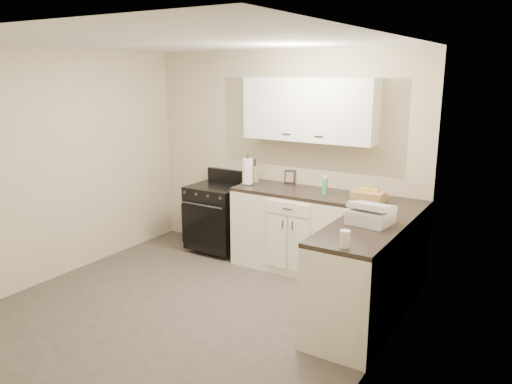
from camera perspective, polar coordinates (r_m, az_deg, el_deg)
The scene contains 20 objects.
floor at distance 5.01m, azimuth -7.50°, elevation -13.24°, with size 3.60×3.60×0.00m, color #473F38.
ceiling at distance 4.48m, azimuth -8.53°, elevation 16.64°, with size 3.60×3.60×0.00m, color white.
wall_back at distance 6.05m, azimuth 2.94°, elevation 4.07°, with size 3.60×3.60×0.00m, color beige.
wall_right at distance 3.73m, azimuth 13.90°, elevation -2.39°, with size 3.60×3.60×0.00m, color beige.
wall_left at distance 5.88m, azimuth -21.66°, elevation 2.84°, with size 3.60×3.60×0.00m, color beige.
base_cabinets_back at distance 5.79m, azimuth 5.10°, elevation -4.57°, with size 1.55×0.60×0.90m, color white.
base_cabinets_right at distance 4.84m, azimuth 13.12°, elevation -8.61°, with size 0.60×1.90×0.90m, color white.
countertop_back at distance 5.66m, azimuth 5.20°, elevation -0.04°, with size 1.55×0.60×0.04m, color black.
countertop_right at distance 4.69m, azimuth 13.43°, elevation -3.28°, with size 0.60×1.90×0.04m, color black.
upper_cabinets at distance 5.65m, azimuth 6.10°, elevation 9.36°, with size 1.55×0.30×0.70m, color white.
stove at distance 6.35m, azimuth -4.52°, elevation -2.80°, with size 0.66×0.56×0.80m, color black.
knife_block at distance 6.04m, azimuth -0.29°, elevation 2.06°, with size 0.09×0.08×0.20m, color tan.
paper_towel at distance 5.93m, azimuth -0.96°, elevation 2.35°, with size 0.13×0.13×0.31m, color white.
soap_bottle at distance 5.49m, azimuth 7.87°, elevation 0.63°, with size 0.06×0.06×0.18m, color #45B36B.
picture_frame at distance 5.99m, azimuth 3.91°, elevation 1.74°, with size 0.13×0.02×0.16m, color black.
wicker_basket at distance 5.27m, azimuth 12.72°, elevation -0.53°, with size 0.32×0.22×0.11m, color #A9874F.
countertop_grill at distance 4.53m, azimuth 12.97°, elevation -2.76°, with size 0.34×0.32×0.13m, color white.
glass_jar at distance 3.88m, azimuth 10.13°, elevation -5.31°, with size 0.08×0.08×0.14m, color silver.
oven_mitt_near at distance 4.47m, azimuth 6.90°, elevation -9.69°, with size 0.02×0.14×0.24m, color black.
oven_mitt_far at distance 4.60m, azimuth 7.65°, elevation -9.33°, with size 0.02×0.13×0.23m, color black.
Camera 1 is at (2.87, -3.43, 2.26)m, focal length 35.00 mm.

